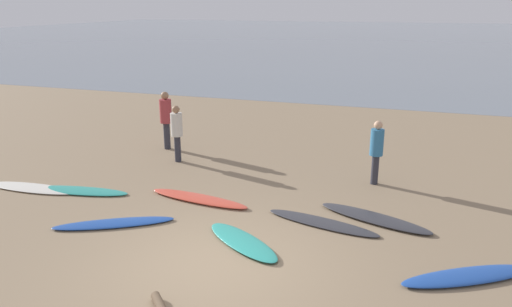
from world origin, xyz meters
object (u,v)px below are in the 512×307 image
(surfboard_5, at_px, (322,223))
(surfboard_6, at_px, (374,218))
(surfboard_7, at_px, (468,276))
(surfboard_4, at_px, (243,242))
(surfboard_3, at_px, (199,198))
(person_0, at_px, (177,129))
(person_2, at_px, (377,147))
(person_1, at_px, (166,116))
(surfboard_2, at_px, (114,223))
(surfboard_0, at_px, (32,188))
(surfboard_1, at_px, (79,191))

(surfboard_5, bearing_deg, surfboard_6, 41.39)
(surfboard_7, bearing_deg, surfboard_4, 149.19)
(surfboard_3, height_order, person_0, person_0)
(person_2, bearing_deg, person_1, -73.21)
(surfboard_2, relative_size, person_1, 1.36)
(surfboard_4, bearing_deg, surfboard_6, 74.09)
(surfboard_0, relative_size, surfboard_7, 1.03)
(surfboard_4, distance_m, person_0, 5.43)
(surfboard_0, height_order, surfboard_1, surfboard_1)
(surfboard_7, distance_m, person_2, 4.50)
(person_0, xyz_separation_m, person_1, (-0.89, 1.03, 0.10))
(surfboard_2, height_order, surfboard_5, surfboard_2)
(surfboard_4, xyz_separation_m, surfboard_7, (3.90, 0.03, 0.00))
(surfboard_1, relative_size, surfboard_6, 1.01)
(surfboard_2, distance_m, person_0, 4.32)
(surfboard_3, distance_m, person_2, 4.46)
(surfboard_7, bearing_deg, person_1, 116.91)
(surfboard_1, bearing_deg, surfboard_3, -0.03)
(surfboard_6, bearing_deg, person_1, 172.81)
(surfboard_2, distance_m, surfboard_4, 2.75)
(person_2, bearing_deg, surfboard_1, -40.36)
(surfboard_6, bearing_deg, surfboard_3, -157.77)
(surfboard_0, bearing_deg, surfboard_4, -12.65)
(surfboard_1, bearing_deg, surfboard_4, -23.31)
(surfboard_3, height_order, surfboard_5, surfboard_3)
(surfboard_4, height_order, person_1, person_1)
(surfboard_5, xyz_separation_m, person_2, (0.77, 2.71, 0.91))
(surfboard_7, xyz_separation_m, person_2, (-1.88, 3.99, 0.90))
(surfboard_5, relative_size, surfboard_6, 0.99)
(surfboard_1, xyz_separation_m, surfboard_6, (6.82, 0.61, 0.01))
(surfboard_2, relative_size, surfboard_7, 1.01)
(surfboard_1, relative_size, surfboard_4, 1.27)
(surfboard_6, xyz_separation_m, person_0, (-5.66, 2.26, 0.90))
(person_2, bearing_deg, surfboard_6, 32.36)
(surfboard_3, height_order, person_2, person_2)
(person_0, bearing_deg, surfboard_5, -147.95)
(surfboard_7, bearing_deg, surfboard_5, 122.95)
(person_0, bearing_deg, surfboard_2, 162.21)
(surfboard_0, height_order, surfboard_7, surfboard_7)
(surfboard_3, distance_m, person_1, 4.49)
(surfboard_4, bearing_deg, surfboard_3, 169.60)
(surfboard_6, distance_m, surfboard_7, 2.46)
(surfboard_3, bearing_deg, person_2, 40.61)
(surfboard_0, relative_size, surfboard_6, 1.01)
(surfboard_4, height_order, surfboard_6, surfboard_6)
(person_0, bearing_deg, surfboard_6, -138.86)
(surfboard_1, xyz_separation_m, surfboard_5, (5.84, 0.08, -0.00))
(person_0, bearing_deg, person_2, -117.96)
(surfboard_2, height_order, person_0, person_0)
(person_0, bearing_deg, surfboard_7, -146.18)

